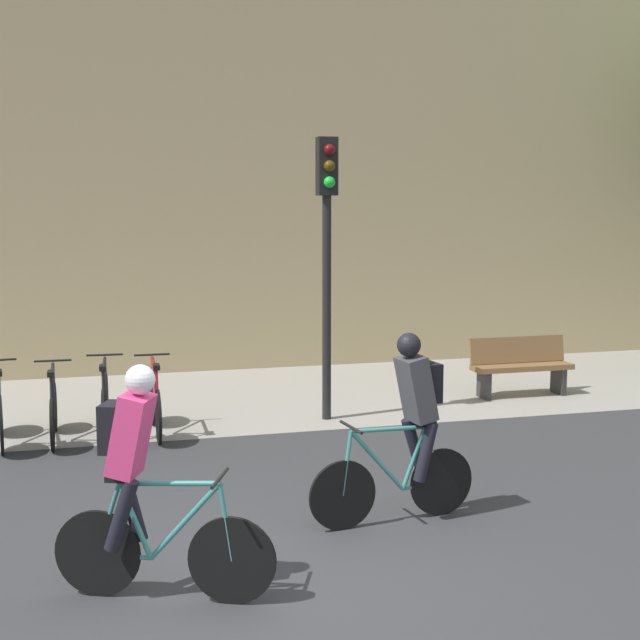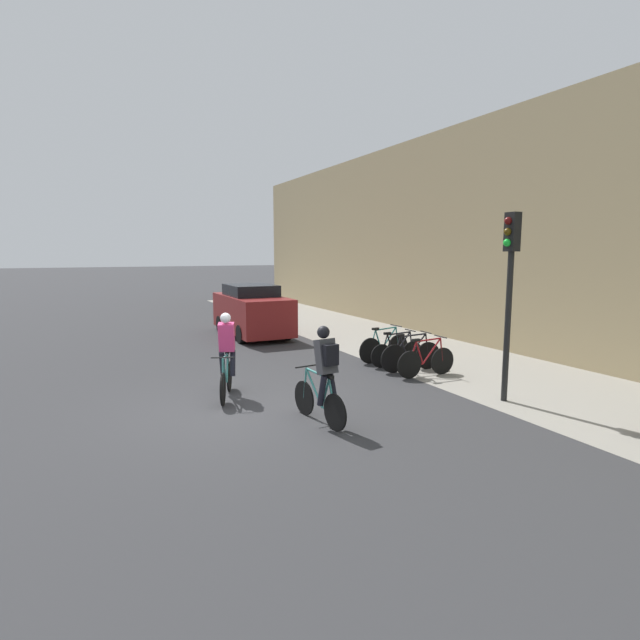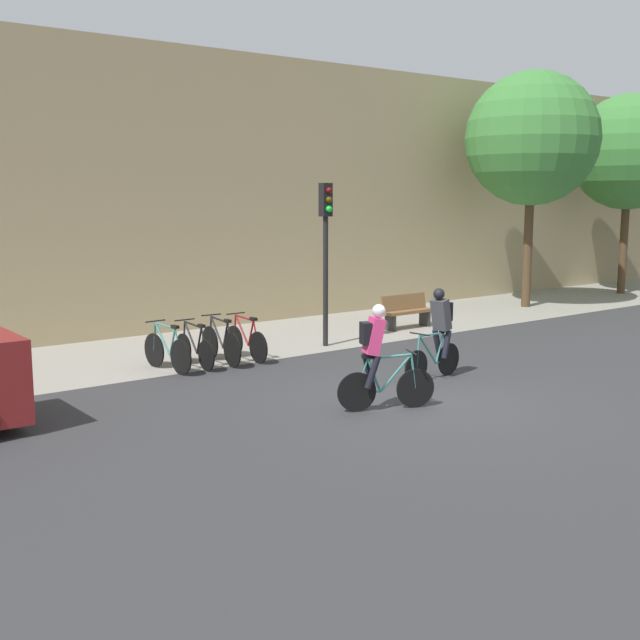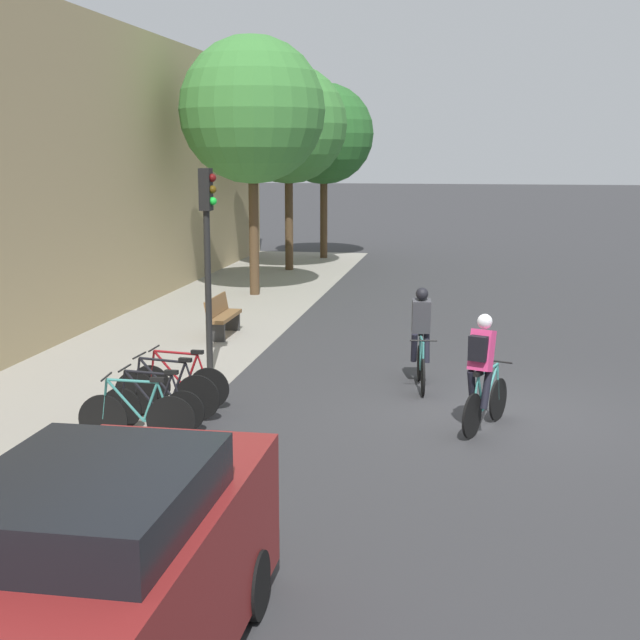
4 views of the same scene
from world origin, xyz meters
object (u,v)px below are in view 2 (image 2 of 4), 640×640
cyclist_pink (227,352)px  parked_bike_2 (411,355)px  parked_bike_0 (384,347)px  cyclist_grey (324,373)px  traffic_light_pole (510,273)px  parked_bike_3 (426,360)px  parked_car (252,311)px  parked_bike_1 (397,352)px

cyclist_pink → parked_bike_2: size_ratio=1.02×
parked_bike_0 → parked_bike_2: 1.25m
cyclist_grey → traffic_light_pole: size_ratio=0.47×
parked_bike_2 → cyclist_grey: bearing=-54.9°
parked_bike_3 → parked_car: 7.86m
cyclist_pink → parked_bike_1: (-0.76, 4.81, -0.56)m
parked_bike_1 → traffic_light_pole: traffic_light_pole is taller
cyclist_grey → parked_bike_3: 4.30m
traffic_light_pole → parked_car: 10.29m
cyclist_pink → parked_bike_1: bearing=99.0°
parked_bike_1 → parked_bike_2: parked_bike_2 is taller
parked_bike_3 → parked_car: parked_car is taller
cyclist_pink → traffic_light_pole: bearing=60.7°
parked_bike_3 → traffic_light_pole: (2.32, 0.18, 2.21)m
cyclist_grey → parked_bike_3: bearing=118.3°
cyclist_grey → parked_bike_0: (-3.89, 3.76, -0.53)m
cyclist_grey → parked_bike_2: (-2.65, 3.76, -0.53)m
cyclist_pink → parked_bike_2: bearing=91.7°
parked_bike_0 → parked_bike_1: 0.62m
parked_bike_3 → cyclist_grey: bearing=-61.7°
parked_bike_2 → parked_bike_3: size_ratio=1.05×
parked_bike_1 → cyclist_grey: bearing=-49.0°
cyclist_pink → traffic_light_pole: traffic_light_pole is taller
parked_bike_0 → parked_car: size_ratio=0.39×
cyclist_pink → parked_bike_1: size_ratio=1.10×
parked_bike_1 → parked_bike_2: bearing=0.1°
traffic_light_pole → parked_bike_0: bearing=-177.5°
parked_bike_1 → parked_bike_3: 1.25m
traffic_light_pole → parked_car: (-9.91, -2.14, -1.72)m
parked_bike_1 → parked_bike_2: size_ratio=0.93×
parked_bike_2 → parked_car: (-6.97, -1.95, 0.48)m
parked_bike_1 → traffic_light_pole: (3.56, 0.18, 2.23)m
traffic_light_pole → parked_car: traffic_light_pole is taller
cyclist_grey → parked_bike_2: size_ratio=1.01×
cyclist_grey → traffic_light_pole: bearing=85.7°
parked_bike_0 → cyclist_pink: bearing=-73.9°
cyclist_grey → cyclist_pink: bearing=-157.3°
parked_bike_1 → cyclist_pink: bearing=-81.0°
traffic_light_pole → parked_bike_2: bearing=-176.5°
cyclist_pink → parked_bike_0: (-1.39, 4.81, -0.53)m
parked_bike_0 → traffic_light_pole: bearing=2.5°
parked_bike_1 → parked_car: parked_car is taller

